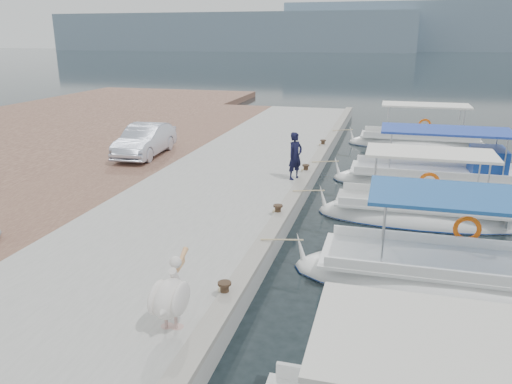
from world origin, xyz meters
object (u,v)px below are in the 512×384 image
fishing_caique_b (456,280)px  pelican (170,296)px  fishing_caique_c (418,216)px  parked_car (145,140)px  fishing_caique_e (418,144)px  fishing_caique_d (438,181)px  fisherman (295,156)px

fishing_caique_b → pelican: fishing_caique_b is taller
fishing_caique_c → parked_car: size_ratio=1.51×
pelican → parked_car: size_ratio=0.38×
fishing_caique_b → parked_car: (-12.12, 8.30, 1.07)m
fishing_caique_e → fishing_caique_c: bearing=-92.3°
fishing_caique_b → fishing_caique_d: same height
fishing_caique_b → fishing_caique_c: same height
fisherman → pelican: bearing=-148.3°
fishing_caique_d → parked_car: 12.41m
fishing_caique_c → fishing_caique_e: bearing=87.7°
fishing_caique_c → parked_car: bearing=160.8°
fishing_caique_c → fishing_caique_b: bearing=-81.4°
fishing_caique_c → pelican: size_ratio=4.01×
fishing_caique_b → fishing_caique_d: bearing=88.3°
fishing_caique_c → fishing_caique_d: 4.24m
fishing_caique_c → parked_car: 12.20m
fishing_caique_d → parked_car: (-12.37, -0.14, 1.01)m
fishing_caique_e → fisherman: bearing=-116.8°
fishing_caique_d → fishing_caique_c: bearing=-102.2°
pelican → fisherman: bearing=88.1°
fishing_caique_b → fishing_caique_e: bearing=90.7°
fishing_caique_e → parked_car: 14.15m
pelican → parked_car: bearing=118.7°
pelican → parked_car: 14.09m
fishing_caique_b → fishing_caique_c: 4.35m
fishing_caique_c → fishing_caique_d: size_ratio=0.80×
fishing_caique_b → fishing_caique_d: 8.45m
parked_car → fishing_caique_b: bearing=-38.5°
pelican → fishing_caique_e: bearing=75.4°
fishing_caique_e → parked_car: (-11.94, -7.52, 1.07)m
fishing_caique_d → parked_car: fishing_caique_d is taller
fishing_caique_d → fishing_caique_e: bearing=93.3°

